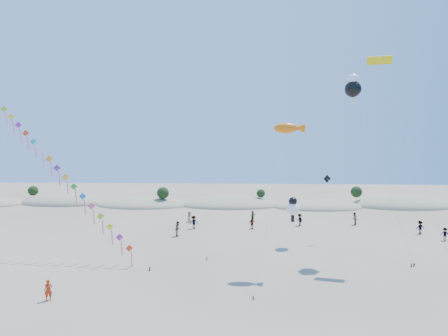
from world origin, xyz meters
The scene contains 10 objects.
ground centered at (0.00, 0.00, 0.00)m, with size 160.00×160.00×0.00m, color #7A6854.
dune_ridge centered at (1.06, 45.14, 0.11)m, with size 145.30×11.49×5.57m.
kite_train centered at (-19.09, 15.21, 10.88)m, with size 24.62×10.68×21.00m.
fish_kite centered at (6.82, 11.73, 13.23)m, with size 5.05×8.60×13.77m.
cartoon_kite_low centered at (8.19, 18.51, 4.49)m, with size 10.12×6.34×5.67m.
cartoon_kite_high centered at (14.10, 16.62, 17.71)m, with size 5.92×5.56×19.11m.
parafoil_kite centered at (16.47, 15.49, 19.96)m, with size 4.91×10.16×20.72m.
dark_kite centered at (14.33, 18.72, 5.44)m, with size 6.53×9.69×7.98m.
flyer_foreground centered at (-12.24, 2.88, 0.79)m, with size 0.58×0.38×1.59m, color #B62B0E.
beachgoers centered at (8.40, 26.72, 0.85)m, with size 33.60×11.18×1.90m.
Camera 1 is at (2.28, -23.98, 12.09)m, focal length 30.00 mm.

